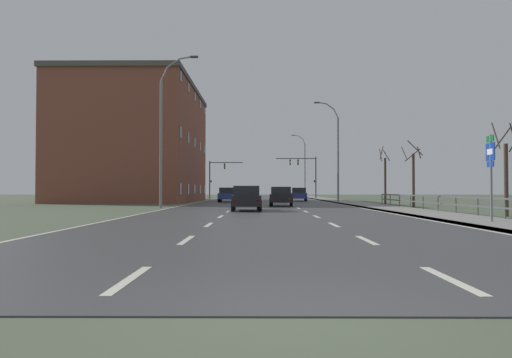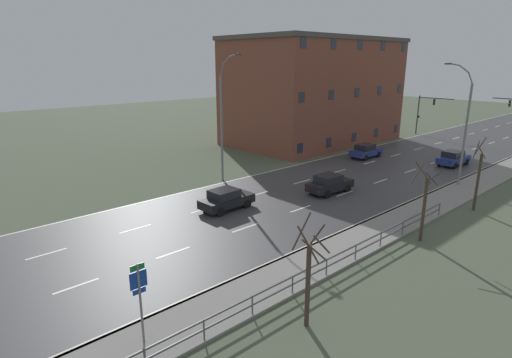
{
  "view_description": "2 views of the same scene",
  "coord_description": "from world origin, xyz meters",
  "px_view_note": "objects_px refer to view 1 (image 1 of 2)",
  "views": [
    {
      "loc": [
        -0.44,
        -4.93,
        1.32
      ],
      "look_at": [
        -0.9,
        56.05,
        2.72
      ],
      "focal_mm": 33.38,
      "sensor_mm": 36.0,
      "label": 1
    },
    {
      "loc": [
        21.35,
        7.37,
        10.55
      ],
      "look_at": [
        0.0,
        26.66,
        2.26
      ],
      "focal_mm": 28.94,
      "sensor_mm": 36.0,
      "label": 2
    }
  ],
  "objects_px": {
    "traffic_signal_right": "(306,170)",
    "traffic_signal_left": "(216,174)",
    "highway_sign": "(491,167)",
    "street_lamp_distant": "(304,167)",
    "car_far_right": "(227,195)",
    "street_lamp_left_bank": "(163,134)",
    "car_far_left": "(299,194)",
    "street_lamp_midground": "(336,153)",
    "brick_building": "(138,144)",
    "car_mid_centre": "(281,196)",
    "car_distant": "(246,198)"
  },
  "relations": [
    {
      "from": "street_lamp_midground",
      "to": "car_mid_centre",
      "type": "xyz_separation_m",
      "value": [
        -6.12,
        -10.02,
        -4.27
      ]
    },
    {
      "from": "street_lamp_midground",
      "to": "traffic_signal_right",
      "type": "xyz_separation_m",
      "value": [
        -1.01,
        21.78,
        -0.76
      ]
    },
    {
      "from": "street_lamp_left_bank",
      "to": "car_mid_centre",
      "type": "bearing_deg",
      "value": 25.77
    },
    {
      "from": "traffic_signal_right",
      "to": "car_distant",
      "type": "distance_m",
      "value": 41.44
    },
    {
      "from": "highway_sign",
      "to": "car_far_left",
      "type": "xyz_separation_m",
      "value": [
        -4.25,
        37.34,
        -1.39
      ]
    },
    {
      "from": "street_lamp_left_bank",
      "to": "brick_building",
      "type": "relative_size",
      "value": 0.49
    },
    {
      "from": "street_lamp_left_bank",
      "to": "brick_building",
      "type": "distance_m",
      "value": 22.11
    },
    {
      "from": "car_far_left",
      "to": "street_lamp_midground",
      "type": "bearing_deg",
      "value": -61.59
    },
    {
      "from": "traffic_signal_left",
      "to": "street_lamp_distant",
      "type": "bearing_deg",
      "value": 42.72
    },
    {
      "from": "street_lamp_midground",
      "to": "traffic_signal_left",
      "type": "xyz_separation_m",
      "value": [
        -14.39,
        22.29,
        -1.33
      ]
    },
    {
      "from": "street_lamp_left_bank",
      "to": "car_far_left",
      "type": "bearing_deg",
      "value": 61.35
    },
    {
      "from": "car_distant",
      "to": "street_lamp_midground",
      "type": "bearing_deg",
      "value": 63.48
    },
    {
      "from": "street_lamp_left_bank",
      "to": "traffic_signal_right",
      "type": "bearing_deg",
      "value": 68.98
    },
    {
      "from": "street_lamp_midground",
      "to": "car_far_right",
      "type": "distance_m",
      "value": 12.6
    },
    {
      "from": "traffic_signal_left",
      "to": "car_mid_centre",
      "type": "relative_size",
      "value": 1.35
    },
    {
      "from": "traffic_signal_right",
      "to": "traffic_signal_left",
      "type": "height_order",
      "value": "traffic_signal_right"
    },
    {
      "from": "car_far_left",
      "to": "brick_building",
      "type": "relative_size",
      "value": 0.18
    },
    {
      "from": "traffic_signal_left",
      "to": "car_far_right",
      "type": "bearing_deg",
      "value": -81.11
    },
    {
      "from": "street_lamp_distant",
      "to": "car_far_left",
      "type": "height_order",
      "value": "street_lamp_distant"
    },
    {
      "from": "street_lamp_distant",
      "to": "car_mid_centre",
      "type": "distance_m",
      "value": 46.26
    },
    {
      "from": "street_lamp_left_bank",
      "to": "car_distant",
      "type": "xyz_separation_m",
      "value": [
        6.15,
        -4.55,
        -4.61
      ]
    },
    {
      "from": "street_lamp_midground",
      "to": "car_far_left",
      "type": "height_order",
      "value": "street_lamp_midground"
    },
    {
      "from": "street_lamp_midground",
      "to": "street_lamp_left_bank",
      "type": "bearing_deg",
      "value": -136.21
    },
    {
      "from": "traffic_signal_left",
      "to": "car_far_left",
      "type": "distance_m",
      "value": 19.18
    },
    {
      "from": "street_lamp_midground",
      "to": "street_lamp_left_bank",
      "type": "xyz_separation_m",
      "value": [
        -14.85,
        -14.24,
        0.34
      ]
    },
    {
      "from": "traffic_signal_left",
      "to": "car_far_left",
      "type": "relative_size",
      "value": 1.35
    },
    {
      "from": "street_lamp_left_bank",
      "to": "car_far_left",
      "type": "xyz_separation_m",
      "value": [
        11.56,
        21.16,
        -4.61
      ]
    },
    {
      "from": "car_mid_centre",
      "to": "brick_building",
      "type": "distance_m",
      "value": 23.81
    },
    {
      "from": "traffic_signal_left",
      "to": "brick_building",
      "type": "distance_m",
      "value": 17.72
    },
    {
      "from": "car_mid_centre",
      "to": "car_distant",
      "type": "height_order",
      "value": "same"
    },
    {
      "from": "car_far_right",
      "to": "car_far_left",
      "type": "relative_size",
      "value": 0.98
    },
    {
      "from": "traffic_signal_right",
      "to": "brick_building",
      "type": "distance_m",
      "value": 26.09
    },
    {
      "from": "street_lamp_left_bank",
      "to": "car_far_right",
      "type": "distance_m",
      "value": 18.37
    },
    {
      "from": "street_lamp_left_bank",
      "to": "traffic_signal_left",
      "type": "bearing_deg",
      "value": 89.28
    },
    {
      "from": "street_lamp_distant",
      "to": "traffic_signal_left",
      "type": "distance_m",
      "value": 19.69
    },
    {
      "from": "traffic_signal_left",
      "to": "car_distant",
      "type": "height_order",
      "value": "traffic_signal_left"
    },
    {
      "from": "car_far_right",
      "to": "street_lamp_midground",
      "type": "bearing_deg",
      "value": -15.44
    },
    {
      "from": "street_lamp_left_bank",
      "to": "traffic_signal_right",
      "type": "xyz_separation_m",
      "value": [
        13.84,
        36.02,
        -1.09
      ]
    },
    {
      "from": "highway_sign",
      "to": "car_distant",
      "type": "height_order",
      "value": "highway_sign"
    },
    {
      "from": "traffic_signal_right",
      "to": "street_lamp_distant",
      "type": "bearing_deg",
      "value": 85.71
    },
    {
      "from": "car_far_left",
      "to": "brick_building",
      "type": "distance_m",
      "value": 19.72
    },
    {
      "from": "traffic_signal_right",
      "to": "car_mid_centre",
      "type": "height_order",
      "value": "traffic_signal_right"
    },
    {
      "from": "car_far_left",
      "to": "car_distant",
      "type": "relative_size",
      "value": 1.01
    },
    {
      "from": "highway_sign",
      "to": "traffic_signal_left",
      "type": "relative_size",
      "value": 0.61
    },
    {
      "from": "street_lamp_midground",
      "to": "highway_sign",
      "type": "height_order",
      "value": "street_lamp_midground"
    },
    {
      "from": "street_lamp_distant",
      "to": "car_distant",
      "type": "bearing_deg",
      "value": -99.11
    },
    {
      "from": "street_lamp_distant",
      "to": "car_far_right",
      "type": "relative_size",
      "value": 2.7
    },
    {
      "from": "traffic_signal_right",
      "to": "car_mid_centre",
      "type": "distance_m",
      "value": 32.4
    },
    {
      "from": "street_lamp_distant",
      "to": "traffic_signal_right",
      "type": "relative_size",
      "value": 1.79
    },
    {
      "from": "highway_sign",
      "to": "car_far_left",
      "type": "bearing_deg",
      "value": 96.49
    }
  ]
}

